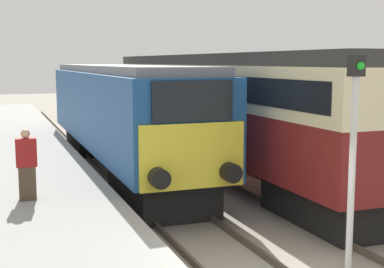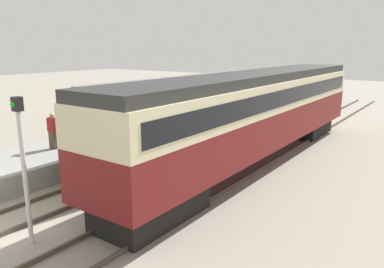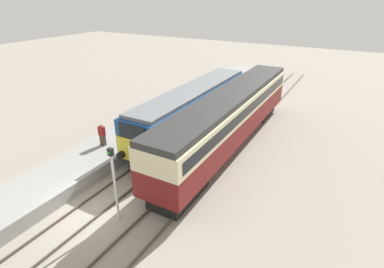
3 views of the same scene
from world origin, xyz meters
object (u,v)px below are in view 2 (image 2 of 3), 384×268
object	(u,v)px
locomotive	(202,108)
passenger_carriage	(257,109)
signal_post	(23,159)
person_on_platform	(53,131)

from	to	relation	value
locomotive	passenger_carriage	distance (m)	3.49
signal_post	locomotive	bearing A→B (deg)	98.98
locomotive	passenger_carriage	size ratio (longest dim) A/B	0.81
locomotive	signal_post	size ratio (longest dim) A/B	3.80
person_on_platform	signal_post	world-z (taller)	signal_post
passenger_carriage	person_on_platform	bearing A→B (deg)	-140.77
passenger_carriage	signal_post	world-z (taller)	passenger_carriage
person_on_platform	signal_post	bearing A→B (deg)	-40.22
locomotive	signal_post	distance (m)	10.89
locomotive	passenger_carriage	bearing A→B (deg)	-11.48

